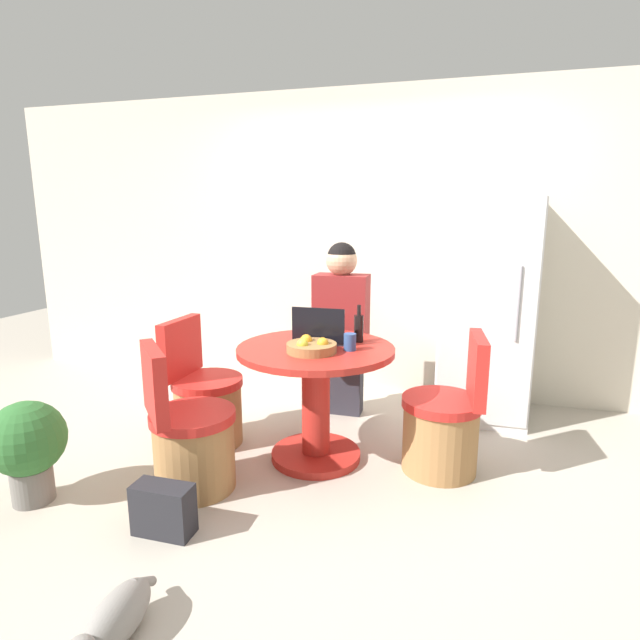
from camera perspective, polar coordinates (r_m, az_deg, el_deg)
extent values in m
plane|color=#B2A899|center=(3.24, 0.31, -16.91)|extent=(12.00, 12.00, 0.00)
cube|color=beige|center=(4.39, 5.83, 8.47)|extent=(7.00, 0.06, 2.60)
cube|color=white|center=(4.02, 18.32, 1.46)|extent=(0.67, 0.64, 1.74)
cube|color=silver|center=(3.70, 18.53, 0.59)|extent=(0.65, 0.01, 1.64)
cylinder|color=gray|center=(3.69, 21.75, 1.70)|extent=(0.02, 0.02, 0.52)
cylinder|color=#B2261E|center=(3.38, -0.47, -15.11)|extent=(0.58, 0.58, 0.05)
cylinder|color=#B2261E|center=(3.23, -0.48, -9.46)|extent=(0.18, 0.18, 0.66)
cylinder|color=#B2261E|center=(3.12, -0.49, -3.42)|extent=(0.99, 0.99, 0.04)
cylinder|color=#9E7042|center=(3.07, -14.12, -14.66)|extent=(0.46, 0.46, 0.41)
cylinder|color=red|center=(2.97, -14.35, -10.59)|extent=(0.48, 0.48, 0.06)
cube|color=red|center=(2.86, -18.40, -6.87)|extent=(0.35, 0.37, 0.40)
cylinder|color=#9E7042|center=(3.25, 13.53, -13.02)|extent=(0.46, 0.46, 0.41)
cylinder|color=red|center=(3.16, 13.74, -9.15)|extent=(0.48, 0.48, 0.06)
cube|color=red|center=(3.11, 17.54, -5.33)|extent=(0.11, 0.44, 0.40)
cylinder|color=#9E7042|center=(3.60, -12.60, -10.45)|extent=(0.46, 0.46, 0.41)
cylinder|color=red|center=(3.52, -12.78, -6.91)|extent=(0.48, 0.48, 0.06)
cube|color=red|center=(3.55, -15.66, -3.06)|extent=(0.09, 0.44, 0.40)
cube|color=#2D2D38|center=(4.02, 2.82, -7.33)|extent=(0.28, 0.16, 0.47)
cube|color=#2D2D38|center=(3.88, 2.67, -3.35)|extent=(0.32, 0.36, 0.14)
cube|color=maroon|center=(3.72, 2.44, 1.23)|extent=(0.40, 0.22, 0.52)
sphere|color=tan|center=(3.67, 2.49, 6.80)|extent=(0.23, 0.23, 0.23)
sphere|color=black|center=(3.67, 2.49, 7.25)|extent=(0.21, 0.21, 0.21)
cube|color=#232328|center=(3.27, 0.36, -2.17)|extent=(0.34, 0.25, 0.02)
cube|color=black|center=(3.13, -0.23, -0.59)|extent=(0.34, 0.01, 0.22)
cylinder|color=olive|center=(2.99, -0.96, -3.18)|extent=(0.30, 0.30, 0.05)
sphere|color=orange|center=(2.97, 0.32, -2.66)|extent=(0.07, 0.07, 0.07)
sphere|color=orange|center=(3.04, -1.59, -2.31)|extent=(0.07, 0.07, 0.07)
sphere|color=gold|center=(2.94, -2.02, -2.81)|extent=(0.07, 0.07, 0.07)
cylinder|color=#2D4C84|center=(3.03, 3.44, -2.52)|extent=(0.08, 0.08, 0.10)
cylinder|color=black|center=(3.22, 4.45, -0.98)|extent=(0.06, 0.06, 0.17)
cylinder|color=black|center=(3.20, 4.48, 1.13)|extent=(0.02, 0.02, 0.07)
ellipsoid|color=gray|center=(2.30, -22.05, -28.85)|extent=(0.16, 0.35, 0.18)
cylinder|color=gray|center=(2.38, -19.61, -26.40)|extent=(0.04, 0.15, 0.12)
cylinder|color=slate|center=(3.32, -30.00, -15.92)|extent=(0.22, 0.22, 0.20)
sphere|color=#2D662D|center=(3.21, -30.51, -11.56)|extent=(0.41, 0.41, 0.41)
cube|color=#232328|center=(2.76, -17.46, -19.94)|extent=(0.30, 0.14, 0.26)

